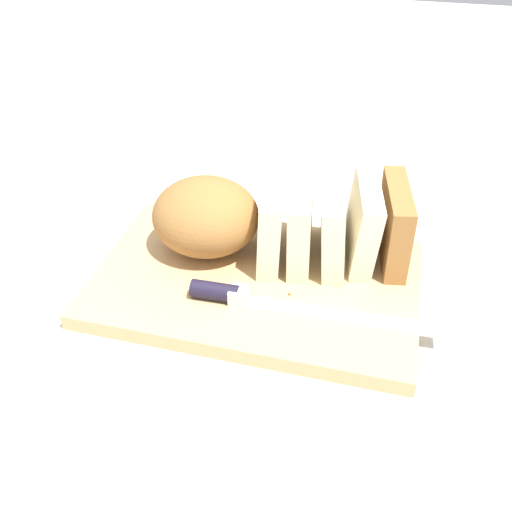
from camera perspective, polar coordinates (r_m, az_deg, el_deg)
ground_plane at (r=0.68m, az=0.00°, el=-3.33°), size 3.00×3.00×0.00m
cutting_board at (r=0.68m, az=0.00°, el=-2.69°), size 0.38×0.25×0.02m
bread_loaf at (r=0.68m, az=1.13°, el=3.68°), size 0.32×0.16×0.10m
bread_knife at (r=0.63m, az=-0.12°, el=-4.36°), size 0.28×0.02×0.02m
crumb_near_knife at (r=0.70m, az=3.46°, el=0.00°), size 0.01×0.01×0.01m
crumb_near_loaf at (r=0.72m, az=1.57°, el=1.70°), size 0.01×0.01×0.01m
crumb_stray_left at (r=0.69m, az=0.54°, el=-0.34°), size 0.01×0.01×0.01m
crumb_stray_right at (r=0.65m, az=3.42°, el=-3.80°), size 0.00×0.00×0.00m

